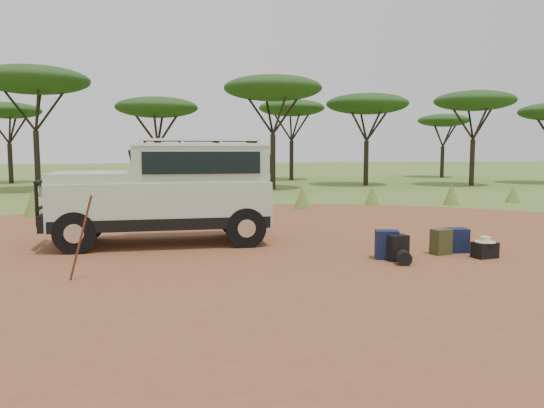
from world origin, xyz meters
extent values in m
plane|color=#496B26|center=(0.00, 0.00, 0.00)|extent=(140.00, 140.00, 0.00)
cylinder|color=brown|center=(0.00, 0.00, 0.00)|extent=(23.00, 23.00, 0.01)
cone|color=#496B26|center=(-6.00, 8.30, 0.42)|extent=(0.60, 0.60, 0.85)
cone|color=#496B26|center=(-3.00, 9.20, 0.35)|extent=(0.60, 0.60, 0.70)
cone|color=#496B26|center=(0.00, 8.80, 0.45)|extent=(0.60, 0.60, 0.90)
cone|color=#496B26|center=(3.00, 8.40, 0.40)|extent=(0.60, 0.60, 0.80)
cone|color=#496B26|center=(6.00, 9.10, 0.38)|extent=(0.60, 0.60, 0.75)
cone|color=#496B26|center=(9.00, 8.50, 0.42)|extent=(0.60, 0.60, 0.85)
cone|color=#496B26|center=(12.00, 8.90, 0.35)|extent=(0.60, 0.60, 0.70)
cylinder|color=black|center=(-8.00, 19.00, 1.53)|extent=(0.28, 0.28, 3.06)
ellipsoid|color=#183B15|center=(-8.00, 19.00, 5.58)|extent=(5.50, 5.50, 1.38)
cylinder|color=black|center=(-2.00, 18.20, 1.17)|extent=(0.28, 0.28, 2.34)
ellipsoid|color=#183B15|center=(-2.00, 18.20, 4.26)|extent=(4.20, 4.20, 1.05)
cylinder|color=black|center=(4.00, 17.80, 1.46)|extent=(0.28, 0.28, 2.93)
ellipsoid|color=#183B15|center=(4.00, 17.80, 5.33)|extent=(5.20, 5.20, 1.30)
cylinder|color=black|center=(10.00, 19.50, 1.30)|extent=(0.28, 0.28, 2.61)
ellipsoid|color=#183B15|center=(10.00, 19.50, 4.76)|extent=(4.80, 4.80, 1.20)
cylinder|color=black|center=(16.00, 18.00, 1.35)|extent=(0.28, 0.28, 2.70)
ellipsoid|color=#183B15|center=(16.00, 18.00, 4.92)|extent=(4.60, 4.60, 1.15)
cylinder|color=black|center=(-11.00, 26.00, 1.24)|extent=(0.28, 0.28, 2.48)
ellipsoid|color=#183B15|center=(-11.00, 26.00, 4.51)|extent=(4.00, 4.00, 1.00)
cylinder|color=black|center=(7.00, 25.50, 1.35)|extent=(0.28, 0.28, 2.70)
ellipsoid|color=#183B15|center=(7.00, 25.50, 4.92)|extent=(4.50, 4.50, 1.12)
cylinder|color=black|center=(19.00, 26.50, 1.17)|extent=(0.28, 0.28, 2.34)
ellipsoid|color=#183B15|center=(19.00, 26.50, 4.26)|extent=(3.80, 3.80, 0.95)
cube|color=#AAC5A8|center=(-1.97, 2.39, 0.94)|extent=(4.76, 2.02, 1.00)
cube|color=black|center=(-1.97, 2.39, 0.57)|extent=(4.66, 2.05, 0.25)
cube|color=#AAC5A8|center=(-1.12, 2.38, 1.83)|extent=(2.96, 1.91, 0.79)
cube|color=white|center=(-1.12, 2.38, 2.26)|extent=(2.96, 1.95, 0.06)
cube|color=white|center=(-1.12, 2.38, 2.36)|extent=(2.72, 1.83, 0.05)
cube|color=#AAC5A8|center=(-3.46, 2.41, 1.54)|extent=(1.77, 1.85, 0.21)
cube|color=black|center=(-2.57, 2.40, 1.87)|extent=(0.20, 1.60, 0.55)
cube|color=black|center=(-1.14, 1.43, 1.87)|extent=(2.49, 0.08, 0.47)
cube|color=black|center=(-1.11, 3.33, 1.87)|extent=(2.49, 0.08, 0.47)
cube|color=black|center=(0.36, 2.35, 1.83)|extent=(0.08, 1.56, 0.43)
cube|color=black|center=(-4.40, 2.43, 0.63)|extent=(0.18, 1.91, 0.36)
cylinder|color=black|center=(-4.52, 2.43, 1.47)|extent=(0.09, 1.36, 0.07)
cylinder|color=black|center=(-4.52, 2.43, 0.91)|extent=(0.09, 1.36, 0.07)
cylinder|color=silver|center=(-4.55, 2.14, 1.26)|extent=(0.08, 0.23, 0.23)
cylinder|color=silver|center=(-4.54, 2.72, 1.26)|extent=(0.08, 0.23, 0.23)
cube|color=white|center=(-4.48, 2.43, 0.76)|extent=(0.05, 0.44, 0.13)
cylinder|color=black|center=(-2.47, 3.32, 1.75)|extent=(0.09, 0.09, 0.87)
cylinder|color=black|center=(-3.77, 1.57, 0.44)|extent=(0.89, 0.31, 0.88)
cylinder|color=black|center=(-3.74, 3.26, 0.44)|extent=(0.89, 0.31, 0.88)
cylinder|color=black|center=(-0.20, 1.52, 0.44)|extent=(0.89, 0.31, 0.88)
cylinder|color=black|center=(-0.17, 3.21, 0.44)|extent=(0.89, 0.31, 0.88)
cylinder|color=#602F16|center=(-3.32, -0.90, 0.72)|extent=(0.45, 0.25, 1.43)
cube|color=black|center=(2.44, -0.52, 0.26)|extent=(0.40, 0.31, 0.51)
cube|color=#12143B|center=(2.31, -0.31, 0.29)|extent=(0.51, 0.42, 0.57)
cube|color=#353D1C|center=(3.60, -0.13, 0.26)|extent=(0.43, 0.35, 0.53)
cube|color=#12143B|center=(4.03, 0.01, 0.25)|extent=(0.51, 0.42, 0.51)
cube|color=black|center=(4.26, -0.64, 0.16)|extent=(0.49, 0.38, 0.32)
cylinder|color=black|center=(2.40, -0.89, 0.14)|extent=(0.34, 0.34, 0.27)
cylinder|color=beige|center=(4.26, -0.64, 0.33)|extent=(0.39, 0.39, 0.02)
cylinder|color=beige|center=(4.26, -0.64, 0.38)|extent=(0.20, 0.20, 0.10)
camera|label=1|loc=(-2.09, -9.88, 2.18)|focal=35.00mm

